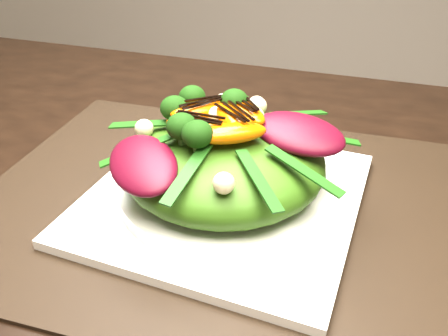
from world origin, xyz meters
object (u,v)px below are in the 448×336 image
(plate_base, at_px, (224,197))
(salad_bowl, at_px, (224,187))
(dining_table, at_px, (55,201))
(placemat, at_px, (224,203))
(lettuce_mound, at_px, (224,162))
(orange_segment, at_px, (209,117))

(plate_base, height_order, salad_bowl, salad_bowl)
(salad_bowl, bearing_deg, dining_table, -171.59)
(dining_table, relative_size, placemat, 3.07)
(lettuce_mound, height_order, orange_segment, orange_segment)
(plate_base, height_order, lettuce_mound, lettuce_mound)
(placemat, distance_m, lettuce_mound, 0.05)
(plate_base, bearing_deg, dining_table, -171.59)
(dining_table, bearing_deg, salad_bowl, 8.41)
(lettuce_mound, bearing_deg, plate_base, 180.00)
(orange_segment, bearing_deg, plate_base, -28.22)
(plate_base, distance_m, lettuce_mound, 0.04)
(dining_table, xyz_separation_m, orange_segment, (0.18, 0.04, 0.12))
(placemat, bearing_deg, dining_table, -171.59)
(placemat, xyz_separation_m, salad_bowl, (0.00, 0.00, 0.02))
(plate_base, distance_m, salad_bowl, 0.01)
(placemat, distance_m, salad_bowl, 0.02)
(placemat, xyz_separation_m, orange_segment, (-0.02, 0.01, 0.09))
(lettuce_mound, relative_size, orange_segment, 3.05)
(plate_base, bearing_deg, lettuce_mound, 0.00)
(salad_bowl, xyz_separation_m, lettuce_mound, (0.00, 0.00, 0.03))
(placemat, height_order, plate_base, plate_base)
(dining_table, bearing_deg, plate_base, 8.41)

